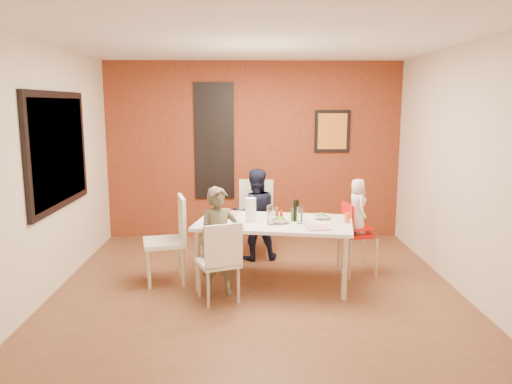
{
  "coord_description": "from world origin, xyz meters",
  "views": [
    {
      "loc": [
        -0.11,
        -5.41,
        2.06
      ],
      "look_at": [
        0.0,
        0.3,
        1.05
      ],
      "focal_mm": 35.0,
      "sensor_mm": 36.0,
      "label": 1
    }
  ],
  "objects_px": {
    "dining_table": "(274,227)",
    "toddler": "(357,206)",
    "high_chair": "(355,232)",
    "wine_bottle": "(296,211)",
    "child_far": "(255,214)",
    "chair_near": "(220,258)",
    "paper_towel_roll": "(251,210)",
    "chair_far": "(255,213)",
    "chair_left": "(172,235)",
    "child_near": "(219,242)"
  },
  "relations": [
    {
      "from": "dining_table",
      "to": "chair_near",
      "type": "xyz_separation_m",
      "value": [
        -0.59,
        -0.59,
        -0.18
      ]
    },
    {
      "from": "toddler",
      "to": "wine_bottle",
      "type": "distance_m",
      "value": 0.81
    },
    {
      "from": "chair_near",
      "to": "child_far",
      "type": "height_order",
      "value": "child_far"
    },
    {
      "from": "child_near",
      "to": "chair_near",
      "type": "bearing_deg",
      "value": -99.55
    },
    {
      "from": "child_far",
      "to": "toddler",
      "type": "bearing_deg",
      "value": 146.04
    },
    {
      "from": "high_chair",
      "to": "wine_bottle",
      "type": "xyz_separation_m",
      "value": [
        -0.74,
        -0.26,
        0.32
      ]
    },
    {
      "from": "paper_towel_roll",
      "to": "child_far",
      "type": "bearing_deg",
      "value": 85.93
    },
    {
      "from": "paper_towel_roll",
      "to": "chair_left",
      "type": "bearing_deg",
      "value": 175.28
    },
    {
      "from": "chair_far",
      "to": "paper_towel_roll",
      "type": "distance_m",
      "value": 1.21
    },
    {
      "from": "dining_table",
      "to": "chair_far",
      "type": "xyz_separation_m",
      "value": [
        -0.2,
        1.15,
        -0.1
      ]
    },
    {
      "from": "dining_table",
      "to": "toddler",
      "type": "xyz_separation_m",
      "value": [
        1.01,
        0.27,
        0.18
      ]
    },
    {
      "from": "chair_far",
      "to": "wine_bottle",
      "type": "bearing_deg",
      "value": -62.77
    },
    {
      "from": "chair_left",
      "to": "dining_table",
      "type": "bearing_deg",
      "value": 73.48
    },
    {
      "from": "chair_left",
      "to": "high_chair",
      "type": "xyz_separation_m",
      "value": [
        2.18,
        0.2,
        -0.03
      ]
    },
    {
      "from": "child_far",
      "to": "paper_towel_roll",
      "type": "distance_m",
      "value": 0.96
    },
    {
      "from": "chair_far",
      "to": "chair_left",
      "type": "distance_m",
      "value": 1.48
    },
    {
      "from": "wine_bottle",
      "to": "child_far",
      "type": "bearing_deg",
      "value": 116.79
    },
    {
      "from": "chair_far",
      "to": "chair_left",
      "type": "relative_size",
      "value": 1.01
    },
    {
      "from": "dining_table",
      "to": "toddler",
      "type": "distance_m",
      "value": 1.06
    },
    {
      "from": "chair_far",
      "to": "toddler",
      "type": "distance_m",
      "value": 1.52
    },
    {
      "from": "high_chair",
      "to": "toddler",
      "type": "height_order",
      "value": "toddler"
    },
    {
      "from": "dining_table",
      "to": "toddler",
      "type": "relative_size",
      "value": 2.9
    },
    {
      "from": "dining_table",
      "to": "child_near",
      "type": "relative_size",
      "value": 1.6
    },
    {
      "from": "child_far",
      "to": "toddler",
      "type": "relative_size",
      "value": 1.87
    },
    {
      "from": "child_near",
      "to": "wine_bottle",
      "type": "distance_m",
      "value": 0.98
    },
    {
      "from": "child_far",
      "to": "wine_bottle",
      "type": "bearing_deg",
      "value": 110.16
    },
    {
      "from": "chair_near",
      "to": "chair_left",
      "type": "xyz_separation_m",
      "value": [
        -0.6,
        0.65,
        0.08
      ]
    },
    {
      "from": "chair_near",
      "to": "paper_towel_roll",
      "type": "height_order",
      "value": "paper_towel_roll"
    },
    {
      "from": "child_far",
      "to": "paper_towel_roll",
      "type": "relative_size",
      "value": 4.46
    },
    {
      "from": "high_chair",
      "to": "wine_bottle",
      "type": "bearing_deg",
      "value": 97.12
    },
    {
      "from": "toddler",
      "to": "wine_bottle",
      "type": "bearing_deg",
      "value": 99.64
    },
    {
      "from": "chair_near",
      "to": "chair_far",
      "type": "height_order",
      "value": "chair_far"
    },
    {
      "from": "toddler",
      "to": "wine_bottle",
      "type": "relative_size",
      "value": 2.66
    },
    {
      "from": "child_near",
      "to": "paper_towel_roll",
      "type": "distance_m",
      "value": 0.56
    },
    {
      "from": "high_chair",
      "to": "child_far",
      "type": "relative_size",
      "value": 0.72
    },
    {
      "from": "chair_far",
      "to": "paper_towel_roll",
      "type": "bearing_deg",
      "value": -87.57
    },
    {
      "from": "paper_towel_roll",
      "to": "toddler",
      "type": "bearing_deg",
      "value": 12.68
    },
    {
      "from": "child_far",
      "to": "paper_towel_roll",
      "type": "xyz_separation_m",
      "value": [
        -0.07,
        -0.92,
        0.26
      ]
    },
    {
      "from": "dining_table",
      "to": "high_chair",
      "type": "height_order",
      "value": "high_chair"
    },
    {
      "from": "toddler",
      "to": "paper_towel_roll",
      "type": "xyz_separation_m",
      "value": [
        -1.28,
        -0.29,
        0.02
      ]
    },
    {
      "from": "chair_left",
      "to": "child_near",
      "type": "bearing_deg",
      "value": 39.77
    },
    {
      "from": "chair_left",
      "to": "paper_towel_roll",
      "type": "distance_m",
      "value": 0.97
    },
    {
      "from": "toddler",
      "to": "paper_towel_roll",
      "type": "bearing_deg",
      "value": 92.82
    },
    {
      "from": "chair_near",
      "to": "chair_far",
      "type": "distance_m",
      "value": 1.79
    },
    {
      "from": "wine_bottle",
      "to": "paper_towel_roll",
      "type": "relative_size",
      "value": 0.9
    },
    {
      "from": "chair_left",
      "to": "toddler",
      "type": "height_order",
      "value": "toddler"
    },
    {
      "from": "dining_table",
      "to": "chair_far",
      "type": "relative_size",
      "value": 1.87
    },
    {
      "from": "child_near",
      "to": "child_far",
      "type": "height_order",
      "value": "child_far"
    },
    {
      "from": "dining_table",
      "to": "child_near",
      "type": "xyz_separation_m",
      "value": [
        -0.62,
        -0.36,
        -0.07
      ]
    },
    {
      "from": "dining_table",
      "to": "child_far",
      "type": "distance_m",
      "value": 0.93
    }
  ]
}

